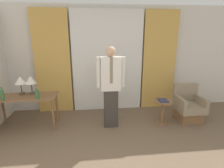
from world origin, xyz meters
The scene contains 13 objects.
wall_back centered at (0.00, 3.13, 1.35)m, with size 10.00×0.06×2.70m.
curtain_sheer_center centered at (0.00, 3.00, 1.29)m, with size 1.80×0.06×2.58m.
curtain_drape_left centered at (-1.38, 3.00, 1.29)m, with size 0.88×0.06×2.58m.
curtain_drape_right centered at (1.38, 3.00, 1.29)m, with size 0.88×0.06×2.58m.
desk centered at (-1.82, 2.19, 0.61)m, with size 1.30×0.53×0.72m.
table_lamp_left centered at (-1.93, 2.31, 1.02)m, with size 0.23×0.23×0.41m.
table_lamp_right centered at (-1.71, 2.31, 1.02)m, with size 0.23×0.23×0.41m.
bottle_near_edge centered at (-2.17, 1.99, 0.83)m, with size 0.07×0.07×0.27m.
bottle_by_lamp centered at (-1.52, 2.02, 0.81)m, with size 0.08×0.08×0.22m.
person centered at (-0.01, 2.03, 0.96)m, with size 0.60×0.21×1.75m.
armchair centered at (1.84, 2.14, 0.31)m, with size 0.59×0.61×0.84m.
side_table centered at (1.16, 2.00, 0.38)m, with size 0.42×0.42×0.57m.
book centered at (1.14, 1.98, 0.58)m, with size 0.18×0.21×0.03m.
Camera 1 is at (-0.36, -1.47, 1.98)m, focal length 28.00 mm.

